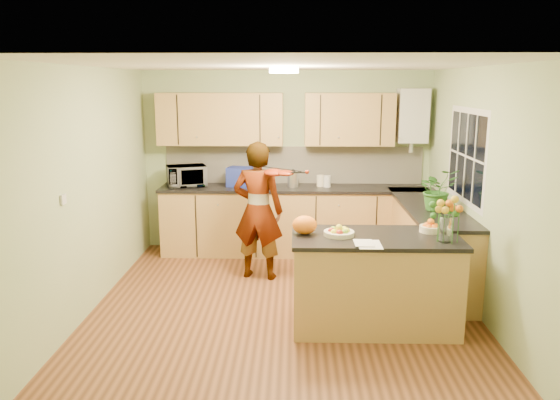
{
  "coord_description": "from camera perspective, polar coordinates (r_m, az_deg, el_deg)",
  "views": [
    {
      "loc": [
        0.11,
        -5.38,
        2.34
      ],
      "look_at": [
        -0.05,
        0.5,
        1.07
      ],
      "focal_mm": 35.0,
      "sensor_mm": 36.0,
      "label": 1
    }
  ],
  "objects": [
    {
      "name": "floor",
      "position": [
        5.87,
        0.32,
        -11.29
      ],
      "size": [
        4.5,
        4.5,
        0.0
      ],
      "primitive_type": "plane",
      "color": "#522D17",
      "rests_on": "ground"
    },
    {
      "name": "ceiling",
      "position": [
        5.39,
        0.35,
        13.91
      ],
      "size": [
        4.0,
        4.5,
        0.02
      ],
      "primitive_type": "cube",
      "color": "white",
      "rests_on": "wall_back"
    },
    {
      "name": "wall_back",
      "position": [
        7.71,
        0.69,
        4.07
      ],
      "size": [
        4.0,
        0.02,
        2.5
      ],
      "primitive_type": "cube",
      "color": "#96B07D",
      "rests_on": "floor"
    },
    {
      "name": "wall_front",
      "position": [
        3.32,
        -0.51,
        -6.97
      ],
      "size": [
        4.0,
        0.02,
        2.5
      ],
      "primitive_type": "cube",
      "color": "#96B07D",
      "rests_on": "floor"
    },
    {
      "name": "wall_left",
      "position": [
        5.88,
        -19.54,
        0.82
      ],
      "size": [
        0.02,
        4.5,
        2.5
      ],
      "primitive_type": "cube",
      "color": "#96B07D",
      "rests_on": "floor"
    },
    {
      "name": "wall_right",
      "position": [
        5.81,
        20.48,
        0.6
      ],
      "size": [
        0.02,
        4.5,
        2.5
      ],
      "primitive_type": "cube",
      "color": "#96B07D",
      "rests_on": "floor"
    },
    {
      "name": "back_counter",
      "position": [
        7.57,
        1.4,
        -2.1
      ],
      "size": [
        3.64,
        0.62,
        0.94
      ],
      "color": "#AC7D44",
      "rests_on": "floor"
    },
    {
      "name": "right_counter",
      "position": [
        6.7,
        15.23,
        -4.45
      ],
      "size": [
        0.62,
        2.24,
        0.94
      ],
      "color": "#AC7D44",
      "rests_on": "floor"
    },
    {
      "name": "splashback",
      "position": [
        7.7,
        1.43,
        3.69
      ],
      "size": [
        3.6,
        0.02,
        0.52
      ],
      "primitive_type": "cube",
      "color": "beige",
      "rests_on": "back_counter"
    },
    {
      "name": "upper_cabinets",
      "position": [
        7.48,
        -0.68,
        8.45
      ],
      "size": [
        3.2,
        0.34,
        0.7
      ],
      "color": "#AC7D44",
      "rests_on": "wall_back"
    },
    {
      "name": "boiler",
      "position": [
        7.65,
        13.67,
        8.54
      ],
      "size": [
        0.4,
        0.3,
        0.86
      ],
      "color": "silver",
      "rests_on": "wall_back"
    },
    {
      "name": "window_right",
      "position": [
        6.32,
        18.89,
        4.37
      ],
      "size": [
        0.01,
        1.3,
        1.05
      ],
      "color": "silver",
      "rests_on": "wall_right"
    },
    {
      "name": "light_switch",
      "position": [
        5.32,
        -21.7,
        0.06
      ],
      "size": [
        0.02,
        0.09,
        0.09
      ],
      "primitive_type": "cube",
      "color": "silver",
      "rests_on": "wall_left"
    },
    {
      "name": "ceiling_lamp",
      "position": [
        5.68,
        0.41,
        13.42
      ],
      "size": [
        0.3,
        0.3,
        0.07
      ],
      "color": "#FFEABF",
      "rests_on": "ceiling"
    },
    {
      "name": "peninsula_island",
      "position": [
        5.41,
        9.8,
        -8.35
      ],
      "size": [
        1.59,
        0.82,
        0.91
      ],
      "color": "#AC7D44",
      "rests_on": "floor"
    },
    {
      "name": "fruit_dish",
      "position": [
        5.22,
        6.19,
        -3.27
      ],
      "size": [
        0.29,
        0.29,
        0.1
      ],
      "color": "beige",
      "rests_on": "peninsula_island"
    },
    {
      "name": "orange_bowl",
      "position": [
        5.5,
        15.46,
        -2.71
      ],
      "size": [
        0.21,
        0.21,
        0.12
      ],
      "color": "beige",
      "rests_on": "peninsula_island"
    },
    {
      "name": "flower_vase",
      "position": [
        5.14,
        17.04,
        -0.51
      ],
      "size": [
        0.28,
        0.28,
        0.52
      ],
      "rotation": [
        0.0,
        0.0,
        -0.17
      ],
      "color": "silver",
      "rests_on": "peninsula_island"
    },
    {
      "name": "orange_bag",
      "position": [
        5.24,
        2.59,
        -2.61
      ],
      "size": [
        0.27,
        0.24,
        0.18
      ],
      "primitive_type": "ellipsoid",
      "rotation": [
        0.0,
        0.0,
        -0.18
      ],
      "color": "orange",
      "rests_on": "peninsula_island"
    },
    {
      "name": "papers",
      "position": [
        4.97,
        9.34,
        -4.59
      ],
      "size": [
        0.21,
        0.28,
        0.01
      ],
      "primitive_type": "cube",
      "color": "white",
      "rests_on": "peninsula_island"
    },
    {
      "name": "violinist",
      "position": [
        6.53,
        -2.31,
        -1.13
      ],
      "size": [
        0.68,
        0.52,
        1.67
      ],
      "primitive_type": "imported",
      "rotation": [
        0.0,
        0.0,
        2.93
      ],
      "color": "tan",
      "rests_on": "floor"
    },
    {
      "name": "violin",
      "position": [
        6.21,
        -0.64,
        2.89
      ],
      "size": [
        0.66,
        0.57,
        0.16
      ],
      "primitive_type": null,
      "rotation": [
        0.17,
        0.0,
        -0.61
      ],
      "color": "#4A1204",
      "rests_on": "violinist"
    },
    {
      "name": "microwave",
      "position": [
        7.59,
        -9.74,
        2.5
      ],
      "size": [
        0.6,
        0.5,
        0.29
      ],
      "primitive_type": "imported",
      "rotation": [
        0.0,
        0.0,
        0.34
      ],
      "color": "silver",
      "rests_on": "back_counter"
    },
    {
      "name": "blue_box",
      "position": [
        7.49,
        -4.18,
        2.43
      ],
      "size": [
        0.38,
        0.32,
        0.26
      ],
      "primitive_type": "cube",
      "rotation": [
        0.0,
        0.0,
        -0.25
      ],
      "color": "navy",
      "rests_on": "back_counter"
    },
    {
      "name": "kettle",
      "position": [
        7.44,
        1.36,
        2.25
      ],
      "size": [
        0.15,
        0.15,
        0.28
      ],
      "rotation": [
        0.0,
        0.0,
        -0.33
      ],
      "color": "silver",
      "rests_on": "back_counter"
    },
    {
      "name": "jar_cream",
      "position": [
        7.51,
        4.23,
        2.02
      ],
      "size": [
        0.11,
        0.11,
        0.15
      ],
      "primitive_type": "cylinder",
      "rotation": [
        0.0,
        0.0,
        -0.08
      ],
      "color": "beige",
      "rests_on": "back_counter"
    },
    {
      "name": "jar_white",
      "position": [
        7.46,
        4.94,
        1.95
      ],
      "size": [
        0.12,
        0.12,
        0.16
      ],
      "primitive_type": "cylinder",
      "rotation": [
        0.0,
        0.0,
        -0.22
      ],
      "color": "silver",
      "rests_on": "back_counter"
    },
    {
      "name": "potted_plant",
      "position": [
        6.29,
        16.12,
        1.08
      ],
      "size": [
        0.5,
        0.46,
        0.48
      ],
      "primitive_type": "imported",
      "rotation": [
        0.0,
        0.0,
        0.24
      ],
      "color": "#2D6923",
      "rests_on": "right_counter"
    }
  ]
}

